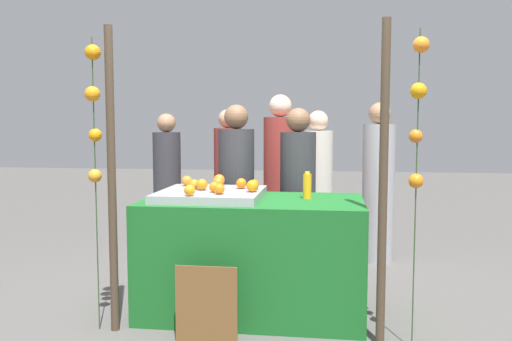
{
  "coord_description": "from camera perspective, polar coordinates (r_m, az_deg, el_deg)",
  "views": [
    {
      "loc": [
        0.54,
        -3.83,
        1.41
      ],
      "look_at": [
        0.0,
        0.15,
        1.05
      ],
      "focal_mm": 36.94,
      "sensor_mm": 36.0,
      "label": 1
    }
  ],
  "objects": [
    {
      "name": "juice_bottle",
      "position": [
        3.94,
        5.56,
        -1.67
      ],
      "size": [
        0.06,
        0.06,
        0.2
      ],
      "color": "#F5A517",
      "rests_on": "stall_counter"
    },
    {
      "name": "garland_strand_right",
      "position": [
        3.34,
        17.16,
        6.33
      ],
      "size": [
        0.11,
        0.11,
        1.98
      ],
      "color": "#2D4C23",
      "rests_on": "ground_plane"
    },
    {
      "name": "canopy_post_left",
      "position": [
        3.65,
        -15.35,
        -1.13
      ],
      "size": [
        0.06,
        0.06,
        2.05
      ],
      "primitive_type": "cylinder",
      "color": "#473828",
      "rests_on": "ground_plane"
    },
    {
      "name": "orange_8",
      "position": [
        3.97,
        -0.23,
        -1.55
      ],
      "size": [
        0.08,
        0.08,
        0.08
      ],
      "primitive_type": "sphere",
      "color": "orange",
      "rests_on": "orange_tray"
    },
    {
      "name": "chalkboard_sign",
      "position": [
        3.49,
        -5.38,
        -14.37
      ],
      "size": [
        0.4,
        0.03,
        0.52
      ],
      "color": "brown",
      "rests_on": "ground_plane"
    },
    {
      "name": "orange_2",
      "position": [
        4.03,
        -6.71,
        -1.5
      ],
      "size": [
        0.07,
        0.07,
        0.07
      ],
      "primitive_type": "sphere",
      "color": "orange",
      "rests_on": "orange_tray"
    },
    {
      "name": "crowd_person_4",
      "position": [
        5.58,
        6.68,
        -2.06
      ],
      "size": [
        0.31,
        0.31,
        1.55
      ],
      "color": "beige",
      "rests_on": "ground_plane"
    },
    {
      "name": "ground_plane",
      "position": [
        4.11,
        -0.29,
        -14.97
      ],
      "size": [
        24.0,
        24.0,
        0.0
      ],
      "primitive_type": "plane",
      "color": "#565451"
    },
    {
      "name": "crowd_person_0",
      "position": [
        5.47,
        2.61,
        -1.38
      ],
      "size": [
        0.34,
        0.34,
        1.71
      ],
      "color": "maroon",
      "rests_on": "ground_plane"
    },
    {
      "name": "orange_7",
      "position": [
        4.07,
        -4.13,
        -1.34
      ],
      "size": [
        0.08,
        0.08,
        0.08
      ],
      "primitive_type": "sphere",
      "color": "orange",
      "rests_on": "orange_tray"
    },
    {
      "name": "orange_1",
      "position": [
        3.73,
        -4.0,
        -2.0
      ],
      "size": [
        0.08,
        0.08,
        0.08
      ],
      "primitive_type": "sphere",
      "color": "orange",
      "rests_on": "orange_tray"
    },
    {
      "name": "orange_3",
      "position": [
        4.25,
        -4.01,
        -1.02
      ],
      "size": [
        0.09,
        0.09,
        0.09
      ],
      "primitive_type": "sphere",
      "color": "orange",
      "rests_on": "orange_tray"
    },
    {
      "name": "vendor_right",
      "position": [
        4.63,
        4.54,
        -3.5
      ],
      "size": [
        0.31,
        0.31,
        1.55
      ],
      "color": "#333338",
      "rests_on": "ground_plane"
    },
    {
      "name": "orange_10",
      "position": [
        4.26,
        -7.49,
        -1.11
      ],
      "size": [
        0.08,
        0.08,
        0.08
      ],
      "primitive_type": "sphere",
      "color": "orange",
      "rests_on": "orange_tray"
    },
    {
      "name": "orange_0",
      "position": [
        3.84,
        -0.36,
        -1.7
      ],
      "size": [
        0.09,
        0.09,
        0.09
      ],
      "primitive_type": "sphere",
      "color": "orange",
      "rests_on": "orange_tray"
    },
    {
      "name": "canopy_post_right",
      "position": [
        3.38,
        13.6,
        -1.58
      ],
      "size": [
        0.06,
        0.06,
        2.05
      ],
      "primitive_type": "cylinder",
      "color": "#473828",
      "rests_on": "ground_plane"
    },
    {
      "name": "garland_strand_left",
      "position": [
        3.68,
        -17.17,
        6.39
      ],
      "size": [
        0.11,
        0.11,
        1.98
      ],
      "color": "#2D4C23",
      "rests_on": "ground_plane"
    },
    {
      "name": "orange_tray",
      "position": [
        3.95,
        -4.89,
        -2.6
      ],
      "size": [
        0.75,
        0.76,
        0.06
      ],
      "primitive_type": "cube",
      "color": "#9EA0A5",
      "rests_on": "stall_counter"
    },
    {
      "name": "crowd_person_1",
      "position": [
        6.07,
        -3.07,
        -1.34
      ],
      "size": [
        0.32,
        0.32,
        1.58
      ],
      "color": "maroon",
      "rests_on": "ground_plane"
    },
    {
      "name": "crowd_person_2",
      "position": [
        5.53,
        13.1,
        -1.84
      ],
      "size": [
        0.33,
        0.33,
        1.63
      ],
      "color": "#99999E",
      "rests_on": "ground_plane"
    },
    {
      "name": "orange_6",
      "position": [
        4.04,
        -1.6,
        -1.41
      ],
      "size": [
        0.08,
        0.08,
        0.08
      ],
      "primitive_type": "sphere",
      "color": "orange",
      "rests_on": "orange_tray"
    },
    {
      "name": "orange_5",
      "position": [
        3.96,
        -5.89,
        -1.54
      ],
      "size": [
        0.08,
        0.08,
        0.08
      ],
      "primitive_type": "sphere",
      "color": "orange",
      "rests_on": "orange_tray"
    },
    {
      "name": "orange_9",
      "position": [
        3.83,
        -4.53,
        -1.8
      ],
      "size": [
        0.08,
        0.08,
        0.08
      ],
      "primitive_type": "sphere",
      "color": "orange",
      "rests_on": "orange_tray"
    },
    {
      "name": "orange_4",
      "position": [
        3.65,
        -7.21,
        -2.15
      ],
      "size": [
        0.08,
        0.08,
        0.08
      ],
      "primitive_type": "sphere",
      "color": "orange",
      "rests_on": "orange_tray"
    },
    {
      "name": "crowd_person_3",
      "position": [
        5.93,
        -9.59,
        -1.78
      ],
      "size": [
        0.31,
        0.31,
        1.52
      ],
      "color": "#333338",
      "rests_on": "ground_plane"
    },
    {
      "name": "vendor_left",
      "position": [
        4.67,
        -2.13,
        -3.24
      ],
      "size": [
        0.32,
        0.32,
        1.58
      ],
      "color": "#333338",
      "rests_on": "ground_plane"
    },
    {
      "name": "stall_counter",
      "position": [
        3.99,
        -0.29,
        -9.2
      ],
      "size": [
        1.62,
        0.9,
        0.85
      ],
      "primitive_type": "cube",
      "color": "#196023",
      "rests_on": "ground_plane"
    }
  ]
}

